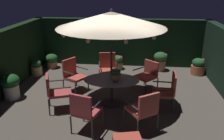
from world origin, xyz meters
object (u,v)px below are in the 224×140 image
patio_chair_east (85,110)px  potted_plant_left_far (52,60)px  patio_chair_south (167,89)px  patio_chair_northeast (56,90)px  patio_chair_southeast (144,108)px  potted_plant_back_left (198,66)px  patio_dining_table (111,84)px  patio_chair_southwest (148,74)px  patio_chair_west (108,66)px  potted_plant_right_near (117,62)px  potted_plant_right_far (160,60)px  centerpiece_planter (115,74)px  patio_chair_north (73,73)px  patio_umbrella (111,20)px  potted_plant_front_corner (11,85)px  potted_plant_back_right (36,68)px

patio_chair_east → potted_plant_left_far: patio_chair_east is taller
patio_chair_south → potted_plant_left_far: 5.09m
patio_chair_northeast → patio_chair_southeast: bearing=-18.1°
patio_chair_east → potted_plant_back_left: (3.43, 4.06, -0.29)m
patio_dining_table → patio_chair_southwest: (1.04, 1.08, -0.07)m
patio_chair_southeast → patio_chair_west: 2.95m
patio_dining_table → patio_chair_south: (1.51, -0.08, -0.05)m
patio_chair_west → potted_plant_right_near: 1.49m
potted_plant_right_far → centerpiece_planter: bearing=-115.7°
patio_chair_southeast → patio_chair_southwest: (0.19, 2.33, -0.05)m
patio_chair_north → patio_chair_northeast: (-0.13, -1.28, 0.02)m
patio_chair_southeast → patio_chair_south: size_ratio=1.02×
patio_umbrella → patio_dining_table: bearing=-178.2°
centerpiece_planter → patio_chair_west: 1.75m
patio_umbrella → centerpiece_planter: patio_umbrella is taller
patio_dining_table → patio_chair_southeast: 1.51m
patio_chair_northeast → patio_chair_southwest: size_ratio=1.09×
potted_plant_front_corner → centerpiece_planter: bearing=-3.8°
patio_dining_table → potted_plant_back_right: (-3.00, 1.93, -0.31)m
patio_dining_table → patio_chair_north: (-1.29, 0.78, -0.03)m
patio_dining_table → patio_chair_southwest: 1.50m
centerpiece_planter → patio_chair_northeast: size_ratio=0.40×
patio_chair_east → patio_chair_south: 2.38m
potted_plant_left_far → potted_plant_right_near: bearing=3.1°
patio_dining_table → potted_plant_front_corner: potted_plant_front_corner is taller
patio_chair_southwest → patio_chair_west: (-1.32, 0.40, 0.06)m
patio_chair_west → potted_plant_right_near: patio_chair_west is taller
centerpiece_planter → patio_chair_north: bearing=146.0°
patio_chair_east → potted_plant_right_near: size_ratio=1.83×
patio_chair_west → potted_plant_front_corner: 3.06m
patio_chair_northeast → potted_plant_back_right: bearing=122.9°
patio_umbrella → patio_chair_west: size_ratio=2.70×
patio_umbrella → potted_plant_back_left: 4.47m
patio_dining_table → patio_chair_north: size_ratio=1.51×
centerpiece_planter → patio_chair_southeast: size_ratio=0.40×
patio_chair_north → potted_plant_back_right: 2.08m
potted_plant_back_right → potted_plant_right_near: bearing=18.6°
potted_plant_back_left → patio_chair_west: bearing=-160.7°
potted_plant_back_left → patio_chair_southwest: bearing=-141.6°
patio_chair_south → patio_chair_west: bearing=138.9°
potted_plant_front_corner → potted_plant_right_near: (2.91, 2.89, -0.14)m
patio_chair_south → patio_chair_southwest: bearing=112.1°
patio_chair_south → potted_plant_right_far: patio_chair_south is taller
potted_plant_left_far → patio_chair_southwest: bearing=-24.4°
patio_chair_west → potted_plant_back_right: patio_chair_west is taller
centerpiece_planter → potted_plant_right_near: 3.18m
potted_plant_front_corner → potted_plant_back_left: 6.49m
patio_umbrella → potted_plant_back_left: size_ratio=4.50×
patio_chair_south → potted_plant_right_far: size_ratio=1.35×
patio_chair_west → patio_chair_southwest: bearing=-16.8°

